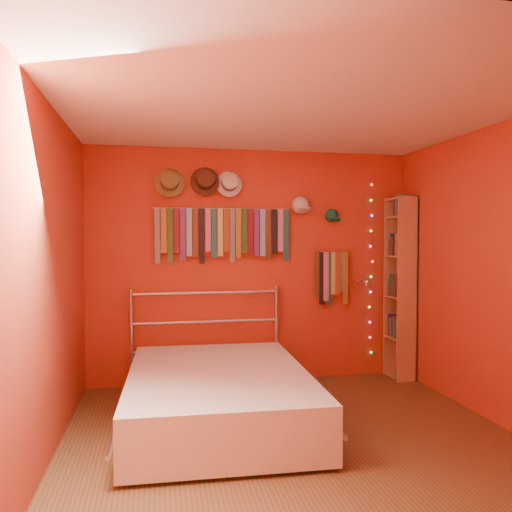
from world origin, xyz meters
TOP-DOWN VIEW (x-y plane):
  - ground at (0.00, 0.00)m, footprint 3.50×3.50m
  - back_wall at (0.00, 1.75)m, footprint 3.50×0.02m
  - right_wall at (1.75, 0.00)m, footprint 0.02×3.50m
  - left_wall at (-1.75, 0.00)m, footprint 0.02×3.50m
  - ceiling at (0.00, 0.00)m, footprint 3.50×3.50m
  - tie_rack at (-0.34, 1.69)m, footprint 1.45×0.03m
  - small_tie_rack at (0.87, 1.69)m, footprint 0.40×0.03m
  - fedora_olive at (-0.89, 1.65)m, footprint 0.31×0.17m
  - fedora_brown at (-0.52, 1.65)m, footprint 0.31×0.17m
  - fedora_white at (-0.27, 1.66)m, footprint 0.28×0.15m
  - cap_white at (0.52, 1.70)m, footprint 0.19×0.23m
  - cap_green at (0.88, 1.70)m, footprint 0.16×0.20m
  - fairy_lights at (1.35, 1.71)m, footprint 0.06×0.02m
  - reading_lamp at (1.21, 1.52)m, footprint 0.07×0.30m
  - bookshelf at (1.66, 1.53)m, footprint 0.25×0.34m
  - bed at (-0.52, 0.57)m, footprint 1.62×2.16m

SIDE VIEW (x-z plane):
  - ground at x=0.00m, z-range 0.00..0.00m
  - bed at x=-0.52m, z-range -0.28..0.75m
  - bookshelf at x=1.66m, z-range 0.02..2.02m
  - reading_lamp at x=1.21m, z-range 1.03..1.12m
  - small_tie_rack at x=0.87m, z-range 0.85..1.44m
  - fairy_lights at x=1.35m, z-range 0.24..2.16m
  - back_wall at x=0.00m, z-range 0.00..2.50m
  - right_wall at x=1.75m, z-range 0.00..2.50m
  - left_wall at x=-1.75m, z-range 0.00..2.50m
  - tie_rack at x=-0.34m, z-range 1.32..1.91m
  - cap_green at x=0.88m, z-range 1.72..1.88m
  - cap_white at x=0.52m, z-range 1.81..2.00m
  - fedora_white at x=-0.27m, z-range 1.99..2.27m
  - fedora_olive at x=-0.89m, z-range 1.98..2.28m
  - fedora_brown at x=-0.52m, z-range 2.00..2.30m
  - ceiling at x=0.00m, z-range 2.49..2.51m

